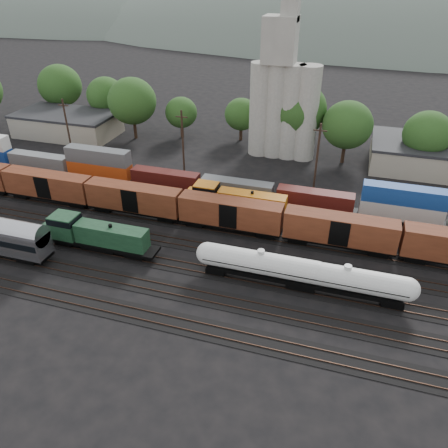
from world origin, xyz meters
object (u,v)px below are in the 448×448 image
(green_locomotive, at_px, (93,234))
(orange_locomotive, at_px, (233,200))
(grain_silo, at_px, (283,100))
(tank_car_a, at_px, (260,264))

(green_locomotive, height_order, orange_locomotive, green_locomotive)
(green_locomotive, bearing_deg, grain_silo, 66.46)
(orange_locomotive, xyz_separation_m, grain_silo, (2.34, 26.00, 8.75))
(green_locomotive, relative_size, orange_locomotive, 0.96)
(green_locomotive, height_order, grain_silo, grain_silo)
(tank_car_a, distance_m, grain_silo, 42.26)
(orange_locomotive, bearing_deg, green_locomotive, -135.98)
(green_locomotive, relative_size, tank_car_a, 1.02)
(orange_locomotive, distance_m, grain_silo, 27.53)
(tank_car_a, bearing_deg, orange_locomotive, 117.44)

